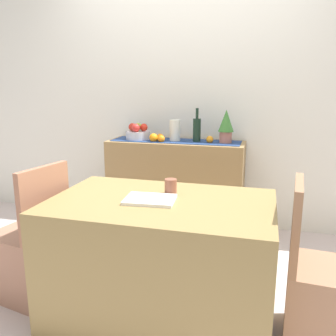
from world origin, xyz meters
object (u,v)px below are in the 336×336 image
Objects in this scene: dining_table at (161,260)px; chair_by_corner at (322,299)px; open_book at (150,200)px; coffee_cup at (171,187)px; potted_plant at (226,125)px; ceramic_vase at (175,131)px; wine_bottle at (197,130)px; sideboard_console at (176,186)px; chair_near_window at (31,257)px; fruit_bowl at (138,135)px.

dining_table is 1.41× the size of chair_by_corner.
coffee_cup reaches higher than open_book.
potted_plant is 1.53m from dining_table.
ceramic_vase is 0.66× the size of potted_plant.
open_book is (-0.00, -1.39, -0.23)m from wine_bottle.
chair_by_corner reaches higher than open_book.
sideboard_console is at bearing 130.29° from chair_by_corner.
potted_plant is at bearing 81.51° from coffee_cup.
open_book is (0.20, -1.39, 0.32)m from sideboard_console.
dining_table is at bearing -79.45° from sideboard_console.
wine_bottle is at bearing 0.00° from sideboard_console.
ceramic_vase reaches higher than dining_table.
coffee_cup is 1.07m from chair_near_window.
chair_by_corner is at bearing -49.71° from sideboard_console.
ceramic_vase reaches higher than sideboard_console.
chair_near_window is at bearing -121.74° from wine_bottle.
sideboard_console is at bearing 93.00° from open_book.
coffee_cup is (0.08, 0.16, 0.04)m from open_book.
fruit_bowl is at bearing 180.00° from sideboard_console.
ceramic_vase is at bearing -180.00° from wine_bottle.
dining_table is (0.63, -1.36, -0.54)m from fruit_bowl.
open_book is at bearing -100.76° from potted_plant.
potted_plant is at bearing 50.92° from chair_near_window.
fruit_bowl is (-0.37, 0.00, 0.48)m from sideboard_console.
coffee_cup is at bearing 79.19° from dining_table.
sideboard_console is at bearing 0.00° from ceramic_vase.
wine_bottle reaches higher than open_book.
open_book is at bearing -153.04° from dining_table.
chair_near_window is (-0.90, -0.00, -0.10)m from dining_table.
sideboard_console is 1.00× the size of dining_table.
potted_plant is (0.46, 0.00, 0.60)m from sideboard_console.
sideboard_console is 0.53m from ceramic_vase.
sideboard_console is 1.31m from coffee_cup.
potted_plant reaches higher than coffee_cup.
wine_bottle is at bearing 0.00° from fruit_bowl.
potted_plant reaches higher than sideboard_console.
coffee_cup is (0.02, 0.13, 0.42)m from dining_table.
dining_table is 0.38m from open_book.
potted_plant reaches higher than chair_near_window.
sideboard_console is 0.58m from wine_bottle.
chair_near_window is (-0.65, -1.36, -0.17)m from sideboard_console.
coffee_cup is at bearing -77.31° from sideboard_console.
fruit_bowl reaches higher than chair_near_window.
potted_plant is 0.34× the size of chair_by_corner.
chair_near_window is (-0.84, -1.36, -0.72)m from wine_bottle.
potted_plant is 1.92m from chair_near_window.
dining_table is 13.44× the size of coffee_cup.
fruit_bowl is at bearing -180.00° from wine_bottle.
coffee_cup is 0.10× the size of chair_by_corner.
ceramic_vase is at bearing 103.06° from coffee_cup.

